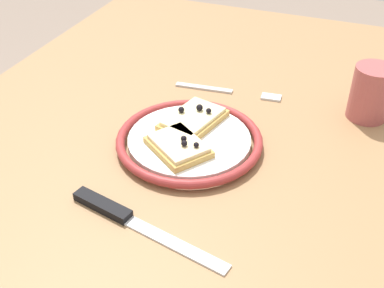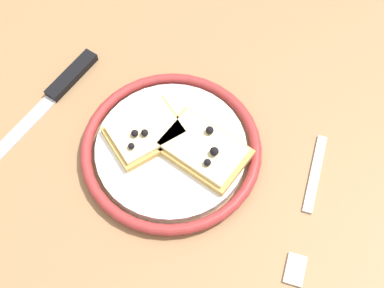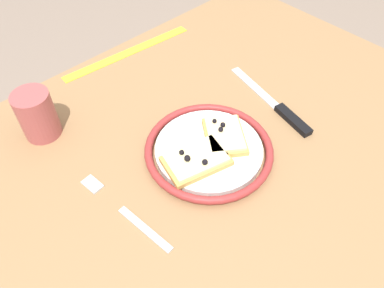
% 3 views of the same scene
% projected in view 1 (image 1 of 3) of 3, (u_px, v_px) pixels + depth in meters
% --- Properties ---
extents(dining_table, '(1.16, 0.83, 0.73)m').
position_uv_depth(dining_table, '(185.00, 169.00, 0.86)').
color(dining_table, '#936D47').
rests_on(dining_table, ground_plane).
extents(plate, '(0.23, 0.23, 0.02)m').
position_uv_depth(plate, '(189.00, 140.00, 0.77)').
color(plate, white).
rests_on(plate, dining_table).
extents(pizza_slice_near, '(0.11, 0.12, 0.03)m').
position_uv_depth(pizza_slice_near, '(178.00, 146.00, 0.73)').
color(pizza_slice_near, tan).
rests_on(pizza_slice_near, plate).
extents(pizza_slice_far, '(0.12, 0.10, 0.03)m').
position_uv_depth(pizza_slice_far, '(192.00, 120.00, 0.79)').
color(pizza_slice_far, tan).
rests_on(pizza_slice_far, plate).
extents(knife, '(0.07, 0.24, 0.01)m').
position_uv_depth(knife, '(121.00, 215.00, 0.64)').
color(knife, silver).
rests_on(knife, dining_table).
extents(fork, '(0.04, 0.20, 0.00)m').
position_uv_depth(fork, '(229.00, 91.00, 0.91)').
color(fork, silver).
rests_on(fork, dining_table).
extents(cup, '(0.07, 0.07, 0.09)m').
position_uv_depth(cup, '(371.00, 93.00, 0.81)').
color(cup, '#A54C4C').
rests_on(cup, dining_table).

